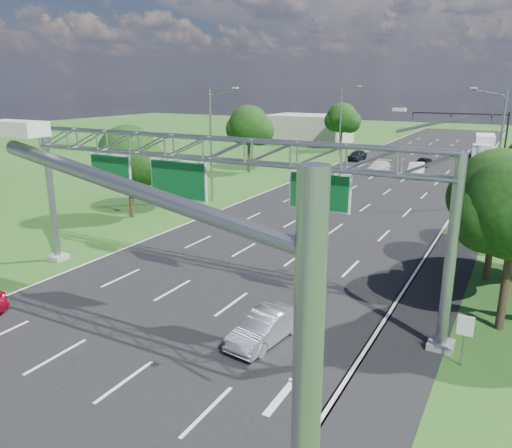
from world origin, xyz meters
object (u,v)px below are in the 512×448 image
Objects in this scene: traffic_signal at (478,125)px; box_truck at (484,147)px; regulatory_sign at (465,330)px; silver_sedan at (265,327)px; sign_gantry at (209,161)px.

traffic_signal is 7.87m from box_truck.
regulatory_sign is 61.17m from box_truck.
silver_sedan is at bearing -165.67° from regulatory_sign.
silver_sedan is at bearing -98.60° from box_truck.
regulatory_sign is 0.17× the size of traffic_signal.
traffic_signal reaches higher than regulatory_sign.
regulatory_sign is at bearing -84.80° from traffic_signal.
sign_gantry reaches higher than traffic_signal.
traffic_signal is at bearing 82.32° from sign_gantry.
regulatory_sign is 54.37m from traffic_signal.
regulatory_sign is (12.07, -1.02, -5.38)m from sign_gantry.
regulatory_sign is 7.77m from silver_sedan.
box_truck is (-4.40, 61.01, 0.07)m from regulatory_sign.
traffic_signal is at bearing -100.06° from box_truck.
sign_gantry is at bearing -97.68° from traffic_signal.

